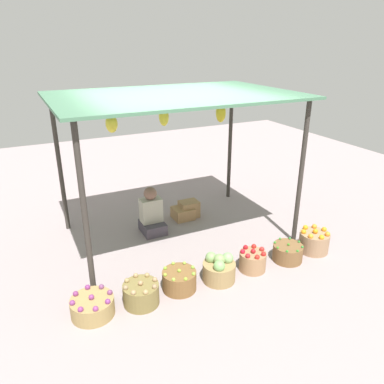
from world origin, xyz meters
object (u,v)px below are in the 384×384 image
basket_limes (179,280)px  basket_oranges (314,241)px  basket_purple_onions (93,306)px  vendor_person (152,215)px  wooden_crate_stacked_rear (183,213)px  basket_green_chilies (288,252)px  basket_cabbages (219,269)px  basket_potatoes (141,294)px  wooden_crate_near_vendor (189,209)px  basket_red_apples (253,260)px

basket_limes → basket_oranges: 2.20m
basket_purple_onions → basket_limes: basket_limes is taller
vendor_person → wooden_crate_stacked_rear: 0.73m
basket_oranges → basket_green_chilies: bearing=-176.5°
vendor_person → basket_cabbages: 1.70m
basket_limes → basket_potatoes: bearing=-174.2°
basket_purple_onions → basket_green_chilies: basket_purple_onions is taller
wooden_crate_near_vendor → wooden_crate_stacked_rear: (-0.13, -0.02, -0.05)m
basket_oranges → basket_limes: bearing=179.2°
basket_potatoes → basket_green_chilies: bearing=-0.2°
basket_oranges → wooden_crate_stacked_rear: 2.27m
basket_green_chilies → basket_limes: bearing=177.8°
basket_limes → wooden_crate_stacked_rear: size_ratio=1.27×
wooden_crate_near_vendor → basket_green_chilies: bearing=-70.9°
basket_potatoes → wooden_crate_near_vendor: 2.45m
wooden_crate_near_vendor → vendor_person: bearing=-163.2°
basket_purple_onions → basket_cabbages: basket_cabbages is taller
basket_cabbages → basket_green_chilies: bearing=-0.4°
basket_oranges → wooden_crate_near_vendor: 2.22m
wooden_crate_stacked_rear → basket_potatoes: bearing=-126.9°
basket_red_apples → basket_purple_onions: bearing=178.8°
vendor_person → basket_oranges: 2.56m
vendor_person → wooden_crate_stacked_rear: vendor_person is taller
basket_green_chilies → basket_oranges: bearing=3.5°
basket_green_chilies → basket_red_apples: bearing=178.0°
wooden_crate_near_vendor → basket_potatoes: bearing=-129.1°
wooden_crate_stacked_rear → basket_limes: bearing=-115.9°
basket_purple_onions → wooden_crate_near_vendor: wooden_crate_near_vendor is taller
basket_red_apples → wooden_crate_near_vendor: size_ratio=1.11×
vendor_person → basket_purple_onions: size_ratio=1.56×
basket_purple_onions → wooden_crate_stacked_rear: 2.70m
vendor_person → basket_cabbages: size_ratio=1.80×
basket_red_apples → basket_oranges: bearing=0.6°
basket_red_apples → wooden_crate_near_vendor: (-0.07, 1.89, 0.01)m
wooden_crate_stacked_rear → basket_red_apples: bearing=-84.0°
wooden_crate_stacked_rear → basket_purple_onions: bearing=-137.4°
basket_cabbages → wooden_crate_stacked_rear: (0.34, 1.88, -0.07)m
basket_green_chilies → wooden_crate_near_vendor: 2.02m
vendor_person → wooden_crate_stacked_rear: size_ratio=2.28×
basket_potatoes → basket_green_chilies: basket_potatoes is taller
basket_potatoes → basket_green_chilies: size_ratio=1.02×
wooden_crate_near_vendor → wooden_crate_stacked_rear: size_ratio=0.97×
basket_red_apples → wooden_crate_near_vendor: 1.89m
basket_green_chilies → wooden_crate_stacked_rear: size_ratio=1.25×
basket_potatoes → basket_limes: (0.53, 0.05, -0.01)m
vendor_person → basket_cabbages: vendor_person is taller
basket_potatoes → basket_oranges: size_ratio=0.99×
basket_red_apples → basket_oranges: 1.11m
basket_potatoes → basket_purple_onions: bearing=174.5°
basket_purple_onions → basket_green_chilies: (2.77, -0.06, 0.01)m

